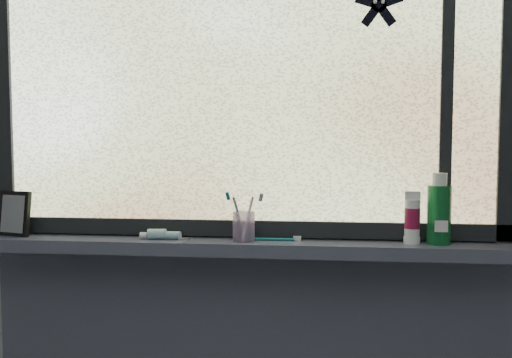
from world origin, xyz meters
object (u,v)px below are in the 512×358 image
Objects in this scene: vanity_mirror at (15,213)px; cream_tube at (412,216)px; toothbrush_cup at (244,226)px; mouthwash_bottle at (439,209)px.

vanity_mirror is 1.29× the size of cream_tube.
toothbrush_cup is at bearing -178.51° from cream_tube.
toothbrush_cup is 0.58m from mouthwash_bottle.
cream_tube is (1.23, -0.00, 0.01)m from vanity_mirror.
mouthwash_bottle is at bearing 14.49° from vanity_mirror.
vanity_mirror reaches higher than cream_tube.
vanity_mirror is at bearing 179.98° from cream_tube.
mouthwash_bottle is at bearing 1.51° from toothbrush_cup.
toothbrush_cup is 0.50m from cream_tube.
vanity_mirror reaches higher than toothbrush_cup.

